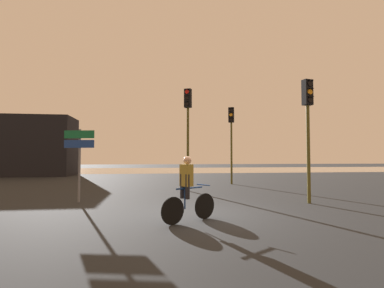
# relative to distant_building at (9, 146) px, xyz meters

# --- Properties ---
(ground_plane) EXTENTS (120.00, 120.00, 0.00)m
(ground_plane) POSITION_rel_distant_building_xyz_m (13.41, -18.94, -2.54)
(ground_plane) COLOR black
(water_strip) EXTENTS (80.00, 16.00, 0.01)m
(water_strip) POSITION_rel_distant_building_xyz_m (13.41, 10.00, -2.54)
(water_strip) COLOR #9E937F
(water_strip) RESTS_ON ground
(distant_building) EXTENTS (10.52, 4.00, 5.09)m
(distant_building) POSITION_rel_distant_building_xyz_m (0.00, 0.00, 0.00)
(distant_building) COLOR black
(distant_building) RESTS_ON ground
(traffic_light_center) EXTENTS (0.39, 0.41, 4.87)m
(traffic_light_center) POSITION_rel_distant_building_xyz_m (13.79, -13.34, 0.82)
(traffic_light_center) COLOR #4C4719
(traffic_light_center) RESTS_ON ground
(traffic_light_far_right) EXTENTS (0.39, 0.41, 4.58)m
(traffic_light_far_right) POSITION_rel_distant_building_xyz_m (16.81, -10.11, 0.63)
(traffic_light_far_right) COLOR #4C4719
(traffic_light_far_right) RESTS_ON ground
(traffic_light_near_right) EXTENTS (0.37, 0.38, 4.32)m
(traffic_light_near_right) POSITION_rel_distant_building_xyz_m (17.50, -17.67, 0.47)
(traffic_light_near_right) COLOR #4C4719
(traffic_light_near_right) RESTS_ON ground
(direction_sign_post) EXTENTS (1.08, 0.26, 2.60)m
(direction_sign_post) POSITION_rel_distant_building_xyz_m (9.52, -16.36, -0.75)
(direction_sign_post) COLOR slate
(direction_sign_post) RESTS_ON ground
(cyclist) EXTENTS (1.44, 0.98, 1.62)m
(cyclist) POSITION_rel_distant_building_xyz_m (12.95, -20.08, -1.72)
(cyclist) COLOR black
(cyclist) RESTS_ON ground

